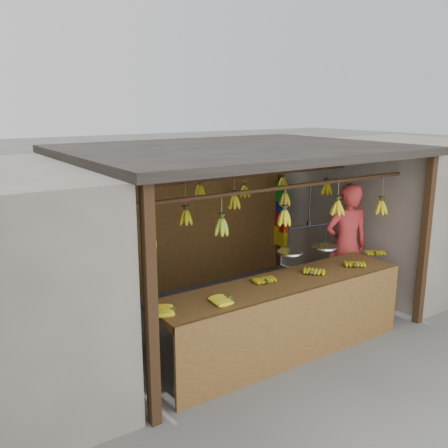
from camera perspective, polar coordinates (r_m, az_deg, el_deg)
ground at (r=7.13m, az=1.37°, el=-10.69°), size 80.00×80.00×0.00m
stall at (r=6.83m, az=-0.13°, el=5.52°), size 4.30×3.30×2.40m
neighbor_right at (r=9.24m, az=19.94°, el=1.69°), size 3.00×3.00×2.30m
counter at (r=5.90m, az=7.45°, el=-8.76°), size 3.49×0.75×0.96m
hanging_bananas at (r=6.63m, az=1.42°, el=2.22°), size 3.61×2.23×0.39m
balance_scale at (r=6.20m, az=9.56°, el=-2.57°), size 0.82×0.37×0.82m
vendor at (r=7.47m, az=13.79°, el=-2.43°), size 0.78×0.65×1.84m
bag_bundles at (r=8.97m, az=6.54°, el=1.03°), size 0.08×0.26×1.13m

